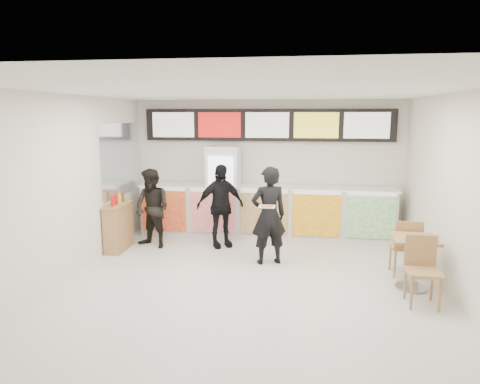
% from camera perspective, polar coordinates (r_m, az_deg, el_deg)
% --- Properties ---
extents(floor, '(7.00, 7.00, 0.00)m').
position_cam_1_polar(floor, '(6.69, 1.12, -13.24)').
color(floor, beige).
rests_on(floor, ground).
extents(ceiling, '(7.00, 7.00, 0.00)m').
position_cam_1_polar(ceiling, '(6.15, 1.22, 13.34)').
color(ceiling, white).
rests_on(ceiling, wall_back).
extents(wall_back, '(6.00, 0.00, 6.00)m').
position_cam_1_polar(wall_back, '(9.70, 3.63, 3.29)').
color(wall_back, silver).
rests_on(wall_back, floor).
extents(wall_left, '(0.00, 7.00, 7.00)m').
position_cam_1_polar(wall_left, '(7.24, -23.12, 0.14)').
color(wall_left, silver).
rests_on(wall_left, floor).
extents(wall_right, '(0.00, 7.00, 7.00)m').
position_cam_1_polar(wall_right, '(6.61, 27.95, -1.13)').
color(wall_right, silver).
rests_on(wall_right, floor).
extents(service_counter, '(5.56, 0.77, 1.14)m').
position_cam_1_polar(service_counter, '(9.45, 3.38, -2.59)').
color(service_counter, silver).
rests_on(service_counter, floor).
extents(menu_board, '(5.50, 0.14, 0.70)m').
position_cam_1_polar(menu_board, '(9.54, 3.66, 8.90)').
color(menu_board, black).
rests_on(menu_board, wall_back).
extents(drinks_fridge, '(0.70, 0.67, 2.00)m').
position_cam_1_polar(drinks_fridge, '(9.50, -2.21, 0.12)').
color(drinks_fridge, white).
rests_on(drinks_fridge, floor).
extents(mirror_panel, '(0.01, 2.00, 1.50)m').
position_cam_1_polar(mirror_panel, '(9.37, -15.47, 4.24)').
color(mirror_panel, '#B2B7BF').
rests_on(mirror_panel, wall_left).
extents(customer_main, '(0.76, 0.64, 1.78)m').
position_cam_1_polar(customer_main, '(7.69, 3.84, -3.15)').
color(customer_main, black).
rests_on(customer_main, floor).
extents(customer_left, '(0.96, 0.87, 1.61)m').
position_cam_1_polar(customer_left, '(8.82, -11.61, -2.17)').
color(customer_left, black).
rests_on(customer_left, floor).
extents(customer_mid, '(1.07, 0.86, 1.70)m').
position_cam_1_polar(customer_mid, '(8.68, -2.65, -1.86)').
color(customer_mid, black).
rests_on(customer_mid, floor).
extents(pizza_slice, '(0.36, 0.36, 0.02)m').
position_cam_1_polar(pizza_slice, '(7.20, 3.60, -1.89)').
color(pizza_slice, beige).
rests_on(pizza_slice, customer_main).
extents(cafe_table, '(0.67, 1.68, 0.98)m').
position_cam_1_polar(cafe_table, '(7.15, 22.15, -7.58)').
color(cafe_table, '#A67F4C').
rests_on(cafe_table, floor).
extents(condiment_ledge, '(0.34, 0.83, 1.11)m').
position_cam_1_polar(condiment_ledge, '(8.88, -15.90, -4.46)').
color(condiment_ledge, '#A67F4C').
rests_on(condiment_ledge, floor).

